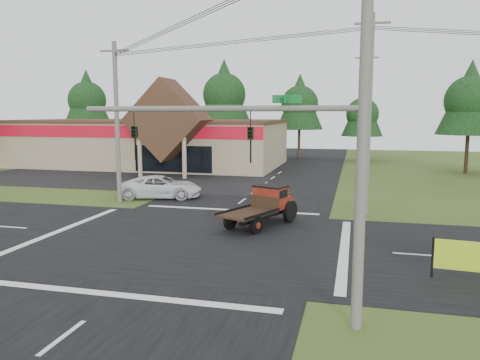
% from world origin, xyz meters
% --- Properties ---
extents(ground, '(120.00, 120.00, 0.00)m').
position_xyz_m(ground, '(0.00, 0.00, 0.00)').
color(ground, '#374B1B').
rests_on(ground, ground).
extents(road_ns, '(12.00, 120.00, 0.02)m').
position_xyz_m(road_ns, '(0.00, 0.00, 0.01)').
color(road_ns, black).
rests_on(road_ns, ground).
extents(road_ew, '(120.00, 12.00, 0.02)m').
position_xyz_m(road_ew, '(0.00, 0.00, 0.01)').
color(road_ew, black).
rests_on(road_ew, ground).
extents(parking_apron, '(28.00, 14.00, 0.02)m').
position_xyz_m(parking_apron, '(-14.00, 19.00, 0.01)').
color(parking_apron, black).
rests_on(parking_apron, ground).
extents(cvs_building, '(30.40, 18.20, 9.19)m').
position_xyz_m(cvs_building, '(-15.70, 29.57, 2.78)').
color(cvs_building, gray).
rests_on(cvs_building, ground).
extents(traffic_signal_mast, '(8.12, 0.24, 7.00)m').
position_xyz_m(traffic_signal_mast, '(5.82, -7.50, 4.43)').
color(traffic_signal_mast, '#595651').
rests_on(traffic_signal_mast, ground).
extents(utility_pole_nr, '(2.00, 0.30, 11.00)m').
position_xyz_m(utility_pole_nr, '(7.50, -7.50, 5.64)').
color(utility_pole_nr, '#595651').
rests_on(utility_pole_nr, ground).
extents(utility_pole_nw, '(2.00, 0.30, 10.50)m').
position_xyz_m(utility_pole_nw, '(-8.00, 8.00, 5.39)').
color(utility_pole_nw, '#595651').
rests_on(utility_pole_nw, ground).
extents(utility_pole_ne, '(2.00, 0.30, 11.50)m').
position_xyz_m(utility_pole_ne, '(8.00, 8.00, 5.89)').
color(utility_pole_ne, '#595651').
rests_on(utility_pole_ne, ground).
extents(utility_pole_n, '(2.00, 0.30, 11.20)m').
position_xyz_m(utility_pole_n, '(8.00, 22.00, 5.74)').
color(utility_pole_n, '#595651').
rests_on(utility_pole_n, ground).
extents(tree_row_a, '(6.72, 6.72, 12.12)m').
position_xyz_m(tree_row_a, '(-30.00, 40.00, 8.05)').
color(tree_row_a, '#332316').
rests_on(tree_row_a, ground).
extents(tree_row_b, '(5.60, 5.60, 10.10)m').
position_xyz_m(tree_row_b, '(-20.00, 42.00, 6.70)').
color(tree_row_b, '#332316').
rests_on(tree_row_b, ground).
extents(tree_row_c, '(7.28, 7.28, 13.13)m').
position_xyz_m(tree_row_c, '(-10.00, 41.00, 8.72)').
color(tree_row_c, '#332316').
rests_on(tree_row_c, ground).
extents(tree_row_d, '(6.16, 6.16, 11.11)m').
position_xyz_m(tree_row_d, '(0.00, 42.00, 7.38)').
color(tree_row_d, '#332316').
rests_on(tree_row_d, ground).
extents(tree_row_e, '(5.04, 5.04, 9.09)m').
position_xyz_m(tree_row_e, '(8.00, 40.00, 6.03)').
color(tree_row_e, '#332316').
rests_on(tree_row_e, ground).
extents(tree_side_ne, '(6.16, 6.16, 11.11)m').
position_xyz_m(tree_side_ne, '(18.00, 30.00, 7.38)').
color(tree_side_ne, '#332316').
rests_on(tree_side_ne, ground).
extents(antique_flatbed_truck, '(3.73, 5.33, 2.08)m').
position_xyz_m(antique_flatbed_truck, '(2.56, 3.43, 1.04)').
color(antique_flatbed_truck, '#620E0E').
rests_on(antique_flatbed_truck, ground).
extents(white_pickup, '(6.06, 3.72, 1.57)m').
position_xyz_m(white_pickup, '(-5.85, 9.98, 0.78)').
color(white_pickup, white).
rests_on(white_pickup, ground).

